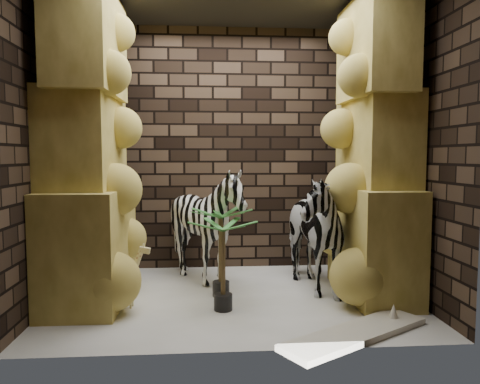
{
  "coord_description": "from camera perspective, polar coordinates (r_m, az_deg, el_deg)",
  "views": [
    {
      "loc": [
        -0.26,
        -4.38,
        1.42
      ],
      "look_at": [
        0.08,
        0.15,
        1.05
      ],
      "focal_mm": 33.48,
      "sensor_mm": 36.0,
      "label": 1
    }
  ],
  "objects": [
    {
      "name": "wall_front",
      "position": [
        3.14,
        0.51,
        6.15
      ],
      "size": [
        3.5,
        0.0,
        3.5
      ],
      "primitive_type": "plane",
      "rotation": [
        -1.57,
        0.0,
        0.0
      ],
      "color": "black",
      "rests_on": "ground"
    },
    {
      "name": "zebra_right",
      "position": [
        4.78,
        8.3,
        -3.84
      ],
      "size": [
        0.86,
        1.31,
        1.43
      ],
      "primitive_type": "imported",
      "rotation": [
        0.0,
        0.0,
        0.18
      ],
      "color": "white",
      "rests_on": "floor"
    },
    {
      "name": "palm_front",
      "position": [
        4.54,
        -2.46,
        -7.63
      ],
      "size": [
        0.36,
        0.36,
        0.91
      ],
      "primitive_type": null,
      "color": "#26641D",
      "rests_on": "floor"
    },
    {
      "name": "palm_back",
      "position": [
        4.14,
        -2.18,
        -9.24
      ],
      "size": [
        0.36,
        0.36,
        0.85
      ],
      "primitive_type": null,
      "color": "#26641D",
      "rests_on": "floor"
    },
    {
      "name": "rock_pillar_right",
      "position": [
        4.69,
        16.82,
        5.44
      ],
      "size": [
        0.58,
        1.25,
        3.0
      ],
      "primitive_type": null,
      "color": "#E1C966",
      "rests_on": "floor"
    },
    {
      "name": "wall_left",
      "position": [
        4.63,
        -23.13,
        5.29
      ],
      "size": [
        0.0,
        3.0,
        3.0
      ],
      "primitive_type": "plane",
      "rotation": [
        1.57,
        0.0,
        1.57
      ],
      "color": "black",
      "rests_on": "ground"
    },
    {
      "name": "zebra_left",
      "position": [
        4.98,
        -4.27,
        -5.04
      ],
      "size": [
        1.27,
        1.46,
        1.16
      ],
      "primitive_type": "imported",
      "rotation": [
        0.0,
        0.0,
        -0.2
      ],
      "color": "white",
      "rests_on": "floor"
    },
    {
      "name": "wall_back",
      "position": [
        5.64,
        -1.6,
        5.47
      ],
      "size": [
        3.5,
        0.0,
        3.5
      ],
      "primitive_type": "plane",
      "rotation": [
        1.57,
        0.0,
        0.0
      ],
      "color": "black",
      "rests_on": "ground"
    },
    {
      "name": "rock_pillar_left",
      "position": [
        4.53,
        -18.92,
        5.43
      ],
      "size": [
        0.68,
        1.3,
        3.0
      ],
      "primitive_type": null,
      "color": "#E1C966",
      "rests_on": "floor"
    },
    {
      "name": "floor",
      "position": [
        4.61,
        -0.82,
        -13.27
      ],
      "size": [
        3.5,
        3.5,
        0.0
      ],
      "primitive_type": "plane",
      "color": "white",
      "rests_on": "ground"
    },
    {
      "name": "surfboard",
      "position": [
        3.79,
        14.52,
        -17.07
      ],
      "size": [
        1.35,
        1.0,
        0.05
      ],
      "primitive_type": "cube",
      "rotation": [
        0.0,
        0.0,
        0.55
      ],
      "color": "beige",
      "rests_on": "floor"
    },
    {
      "name": "wall_right",
      "position": [
        4.82,
        20.5,
        5.32
      ],
      "size": [
        0.0,
        3.0,
        3.0
      ],
      "primitive_type": "plane",
      "rotation": [
        1.57,
        0.0,
        -1.57
      ],
      "color": "black",
      "rests_on": "ground"
    },
    {
      "name": "giraffe_toy",
      "position": [
        4.38,
        -14.72,
        -10.14
      ],
      "size": [
        0.33,
        0.14,
        0.62
      ],
      "primitive_type": null,
      "rotation": [
        0.0,
        0.0,
        -0.11
      ],
      "color": "beige",
      "rests_on": "floor"
    }
  ]
}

